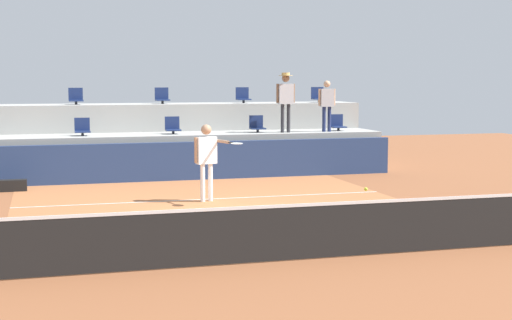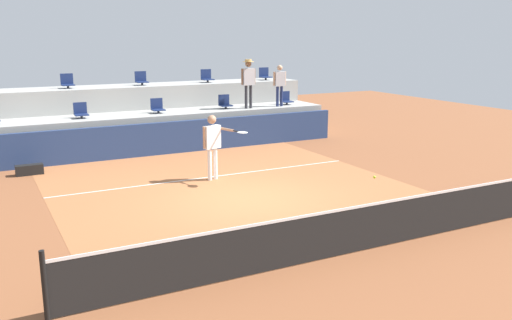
% 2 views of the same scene
% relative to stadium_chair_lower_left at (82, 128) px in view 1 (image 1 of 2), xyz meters
% --- Properties ---
extents(ground_plane, '(40.00, 40.00, 0.00)m').
position_rel_stadium_chair_lower_left_xyz_m(ground_plane, '(2.62, -7.23, -1.46)').
color(ground_plane, brown).
extents(court_inner_paint, '(9.00, 10.00, 0.01)m').
position_rel_stadium_chair_lower_left_xyz_m(court_inner_paint, '(2.62, -6.23, -1.46)').
color(court_inner_paint, '#A36038').
rests_on(court_inner_paint, ground_plane).
extents(court_service_line, '(9.00, 0.06, 0.00)m').
position_rel_stadium_chair_lower_left_xyz_m(court_service_line, '(2.62, -4.83, -1.46)').
color(court_service_line, silver).
rests_on(court_service_line, ground_plane).
extents(tennis_net, '(10.48, 0.08, 1.07)m').
position_rel_stadium_chair_lower_left_xyz_m(tennis_net, '(2.62, -11.23, -0.97)').
color(tennis_net, black).
rests_on(tennis_net, ground_plane).
extents(sponsor_backboard, '(13.00, 0.16, 1.10)m').
position_rel_stadium_chair_lower_left_xyz_m(sponsor_backboard, '(2.62, -1.23, -0.91)').
color(sponsor_backboard, navy).
rests_on(sponsor_backboard, ground_plane).
extents(seating_tier_lower, '(13.00, 1.80, 1.25)m').
position_rel_stadium_chair_lower_left_xyz_m(seating_tier_lower, '(2.62, 0.07, -0.84)').
color(seating_tier_lower, '#9E9E99').
rests_on(seating_tier_lower, ground_plane).
extents(seating_tier_upper, '(13.00, 1.80, 2.10)m').
position_rel_stadium_chair_lower_left_xyz_m(seating_tier_upper, '(2.62, 1.87, -0.41)').
color(seating_tier_upper, '#9E9E99').
rests_on(seating_tier_upper, ground_plane).
extents(stadium_chair_lower_left, '(0.44, 0.40, 0.52)m').
position_rel_stadium_chair_lower_left_xyz_m(stadium_chair_lower_left, '(0.00, 0.00, 0.00)').
color(stadium_chair_lower_left, '#2D2D33').
rests_on(stadium_chair_lower_left, seating_tier_lower).
extents(stadium_chair_lower_center, '(0.44, 0.40, 0.52)m').
position_rel_stadium_chair_lower_left_xyz_m(stadium_chair_lower_center, '(2.65, 0.00, 0.00)').
color(stadium_chair_lower_center, '#2D2D33').
rests_on(stadium_chair_lower_center, seating_tier_lower).
extents(stadium_chair_lower_right, '(0.44, 0.40, 0.52)m').
position_rel_stadium_chair_lower_left_xyz_m(stadium_chair_lower_right, '(5.29, 0.00, 0.00)').
color(stadium_chair_lower_right, '#2D2D33').
rests_on(stadium_chair_lower_right, seating_tier_lower).
extents(stadium_chair_lower_far_right, '(0.44, 0.40, 0.52)m').
position_rel_stadium_chair_lower_left_xyz_m(stadium_chair_lower_far_right, '(7.97, 0.00, 0.00)').
color(stadium_chair_lower_far_right, '#2D2D33').
rests_on(stadium_chair_lower_far_right, seating_tier_lower).
extents(stadium_chair_upper_left, '(0.44, 0.40, 0.52)m').
position_rel_stadium_chair_lower_left_xyz_m(stadium_chair_upper_left, '(-0.09, 1.80, 0.85)').
color(stadium_chair_upper_left, '#2D2D33').
rests_on(stadium_chair_upper_left, seating_tier_upper).
extents(stadium_chair_upper_center, '(0.44, 0.40, 0.52)m').
position_rel_stadium_chair_lower_left_xyz_m(stadium_chair_upper_center, '(2.62, 1.80, 0.85)').
color(stadium_chair_upper_center, '#2D2D33').
rests_on(stadium_chair_upper_center, seating_tier_upper).
extents(stadium_chair_upper_right, '(0.44, 0.40, 0.52)m').
position_rel_stadium_chair_lower_left_xyz_m(stadium_chair_upper_right, '(5.32, 1.80, 0.85)').
color(stadium_chair_upper_right, '#2D2D33').
rests_on(stadium_chair_upper_right, seating_tier_upper).
extents(stadium_chair_upper_far_right, '(0.44, 0.40, 0.52)m').
position_rel_stadium_chair_lower_left_xyz_m(stadium_chair_upper_far_right, '(7.98, 1.80, 0.85)').
color(stadium_chair_upper_far_right, '#2D2D33').
rests_on(stadium_chair_upper_far_right, seating_tier_upper).
extents(tennis_player, '(1.00, 1.18, 1.83)m').
position_rel_stadium_chair_lower_left_xyz_m(tennis_player, '(2.61, -5.14, -0.33)').
color(tennis_player, white).
rests_on(tennis_player, ground_plane).
extents(spectator_with_hat, '(0.62, 0.46, 1.84)m').
position_rel_stadium_chair_lower_left_xyz_m(spectator_with_hat, '(6.10, -0.38, 0.93)').
color(spectator_with_hat, '#2D2D33').
rests_on(spectator_with_hat, seating_tier_lower).
extents(spectator_leaning_on_rail, '(0.57, 0.21, 1.59)m').
position_rel_stadium_chair_lower_left_xyz_m(spectator_leaning_on_rail, '(7.45, -0.38, 0.73)').
color(spectator_leaning_on_rail, navy).
rests_on(spectator_leaning_on_rail, seating_tier_lower).
extents(tennis_ball, '(0.07, 0.07, 0.07)m').
position_rel_stadium_chair_lower_left_xyz_m(tennis_ball, '(4.74, -9.46, -0.64)').
color(tennis_ball, '#CCE033').
extents(equipment_bag, '(0.76, 0.28, 0.30)m').
position_rel_stadium_chair_lower_left_xyz_m(equipment_bag, '(-1.93, -2.14, -1.31)').
color(equipment_bag, black).
rests_on(equipment_bag, ground_plane).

